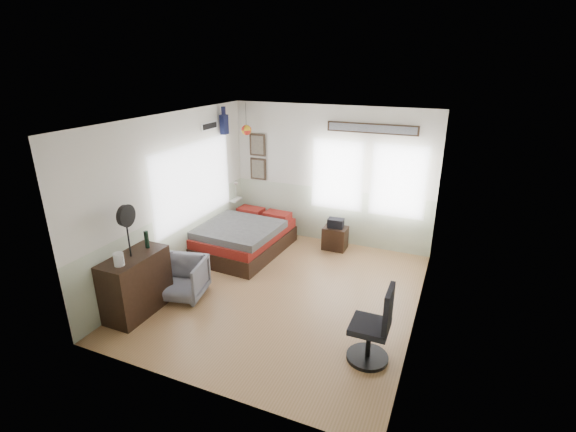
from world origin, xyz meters
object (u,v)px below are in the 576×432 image
object	(u,v)px
task_chair	(374,331)
nightstand	(335,238)
bed	(245,238)
armchair	(182,278)
dresser	(136,284)

from	to	relation	value
task_chair	nightstand	bearing A→B (deg)	114.67
bed	armchair	distance (m)	1.80
nightstand	task_chair	distance (m)	3.25
bed	task_chair	distance (m)	3.62
bed	armchair	bearing A→B (deg)	-90.17
nightstand	task_chair	bearing A→B (deg)	-64.90
armchair	task_chair	size ratio (longest dim) A/B	0.67
dresser	armchair	xyz separation A→B (m)	(0.34, 0.60, -0.14)
armchair	nightstand	bearing A→B (deg)	45.38
bed	nightstand	size ratio (longest dim) A/B	4.37
dresser	task_chair	world-z (taller)	task_chair
bed	task_chair	world-z (taller)	task_chair
bed	dresser	xyz separation A→B (m)	(-0.44, -2.40, 0.16)
bed	task_chair	bearing A→B (deg)	-32.77
nightstand	task_chair	xyz separation A→B (m)	(1.39, -2.94, 0.20)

